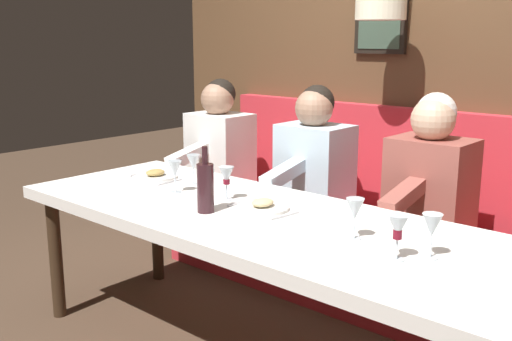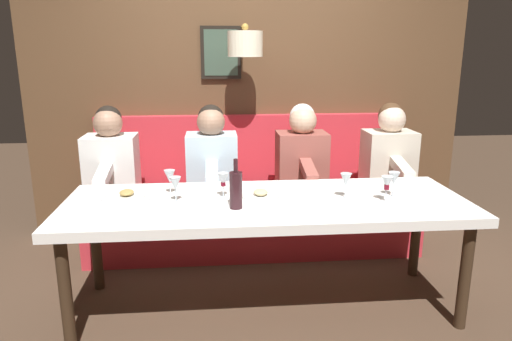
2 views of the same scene
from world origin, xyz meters
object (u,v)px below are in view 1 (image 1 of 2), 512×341
at_px(diner_middle, 314,158).
at_px(wine_glass_1, 432,227).
at_px(diner_far, 219,142).
at_px(wine_glass_2, 175,170).
at_px(dining_table, 259,227).
at_px(diner_near, 430,177).
at_px(wine_glass_4, 398,229).
at_px(wine_glass_5, 193,163).
at_px(wine_glass_3, 355,210).
at_px(wine_bottle, 205,187).
at_px(wine_glass_0, 226,177).

xyz_separation_m(diner_middle, wine_glass_1, (-0.89, -1.16, 0.04)).
bearing_deg(diner_far, wine_glass_1, -114.56).
distance_m(diner_far, wine_glass_2, 1.05).
height_order(dining_table, wine_glass_1, wine_glass_1).
height_order(diner_near, wine_glass_4, diner_near).
bearing_deg(wine_glass_1, wine_glass_5, 82.93).
bearing_deg(diner_near, wine_glass_4, -160.65).
xyz_separation_m(wine_glass_2, wine_glass_3, (-0.01, -1.06, 0.00)).
bearing_deg(wine_glass_2, wine_glass_1, -90.16).
bearing_deg(diner_near, wine_bottle, 150.13).
bearing_deg(wine_glass_3, dining_table, 88.73).
distance_m(diner_middle, wine_glass_5, 0.76).
bearing_deg(wine_glass_2, diner_middle, -13.98).
xyz_separation_m(wine_glass_3, wine_bottle, (-0.13, 0.70, -0.00)).
distance_m(diner_near, wine_glass_3, 0.90).
relative_size(diner_near, wine_glass_4, 4.82).
height_order(wine_glass_2, wine_glass_4, same).
distance_m(wine_glass_0, wine_glass_5, 0.36).
bearing_deg(diner_middle, wine_glass_1, -127.54).
relative_size(wine_glass_0, wine_glass_1, 1.00).
xyz_separation_m(dining_table, diner_middle, (0.88, 0.34, 0.14)).
bearing_deg(wine_glass_4, wine_bottle, 92.16).
distance_m(dining_table, wine_glass_1, 0.83).
bearing_deg(dining_table, diner_middle, 21.13).
bearing_deg(diner_far, diner_near, -90.00).
distance_m(diner_near, wine_glass_1, 0.99).
height_order(wine_glass_0, wine_glass_1, same).
xyz_separation_m(diner_far, wine_glass_0, (-0.81, -0.86, 0.04)).
relative_size(dining_table, wine_bottle, 8.40).
bearing_deg(dining_table, diner_far, 51.99).
xyz_separation_m(wine_glass_3, wine_glass_4, (-0.09, -0.23, -0.00)).
bearing_deg(wine_bottle, diner_middle, 8.02).
xyz_separation_m(wine_glass_0, wine_glass_1, (-0.08, -1.08, 0.00)).
bearing_deg(diner_middle, wine_bottle, -171.98).
relative_size(diner_near, wine_glass_0, 4.82).
xyz_separation_m(diner_far, wine_glass_2, (-0.88, -0.57, 0.04)).
bearing_deg(diner_near, wine_glass_2, 132.98).
relative_size(diner_far, wine_glass_2, 4.82).
bearing_deg(dining_table, wine_glass_1, -90.40).
bearing_deg(diner_far, wine_bottle, -137.57).
bearing_deg(dining_table, wine_glass_0, 75.25).
bearing_deg(wine_glass_0, wine_glass_3, -96.06).
xyz_separation_m(wine_glass_2, wine_glass_4, (-0.10, -1.29, -0.00)).
distance_m(diner_far, wine_glass_3, 1.86).
bearing_deg(wine_glass_3, wine_glass_5, 80.70).
bearing_deg(wine_glass_3, diner_middle, 43.32).
relative_size(diner_middle, diner_far, 1.00).
relative_size(diner_near, diner_middle, 1.00).
distance_m(wine_glass_0, wine_bottle, 0.22).
distance_m(dining_table, wine_glass_2, 0.59).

